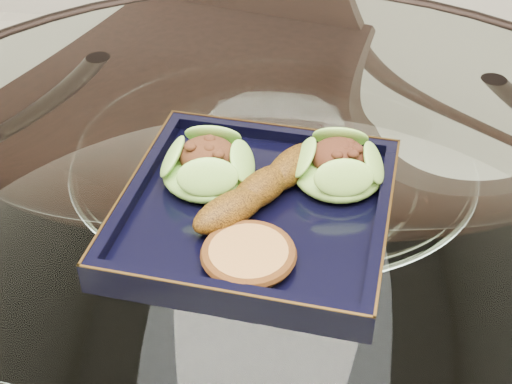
# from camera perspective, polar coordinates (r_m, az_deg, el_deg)

# --- Properties ---
(dining_table) EXTENTS (1.13, 1.13, 0.77)m
(dining_table) POSITION_cam_1_polar(r_m,az_deg,el_deg) (0.90, 1.17, -7.87)
(dining_table) COLOR white
(dining_table) RESTS_ON ground
(dining_chair) EXTENTS (0.46, 0.46, 0.86)m
(dining_chair) POSITION_cam_1_polar(r_m,az_deg,el_deg) (1.38, -1.80, 4.66)
(dining_chair) COLOR black
(dining_chair) RESTS_ON ground
(navy_plate) EXTENTS (0.30, 0.30, 0.02)m
(navy_plate) POSITION_cam_1_polar(r_m,az_deg,el_deg) (0.74, 0.00, -1.82)
(navy_plate) COLOR black
(navy_plate) RESTS_ON dining_table
(lettuce_wrap_left) EXTENTS (0.13, 0.13, 0.04)m
(lettuce_wrap_left) POSITION_cam_1_polar(r_m,az_deg,el_deg) (0.76, -3.87, 1.95)
(lettuce_wrap_left) COLOR #64A630
(lettuce_wrap_left) RESTS_ON navy_plate
(lettuce_wrap_right) EXTENTS (0.12, 0.12, 0.03)m
(lettuce_wrap_right) POSITION_cam_1_polar(r_m,az_deg,el_deg) (0.76, 6.57, 1.88)
(lettuce_wrap_right) COLOR #52922A
(lettuce_wrap_right) RESTS_ON navy_plate
(roasted_plantain) EXTENTS (0.13, 0.16, 0.03)m
(roasted_plantain) POSITION_cam_1_polar(r_m,az_deg,el_deg) (0.73, 0.44, 0.35)
(roasted_plantain) COLOR brown
(roasted_plantain) RESTS_ON navy_plate
(crumb_patty) EXTENTS (0.08, 0.08, 0.01)m
(crumb_patty) POSITION_cam_1_polar(r_m,az_deg,el_deg) (0.67, -0.60, -5.11)
(crumb_patty) COLOR #AF6D3A
(crumb_patty) RESTS_ON navy_plate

